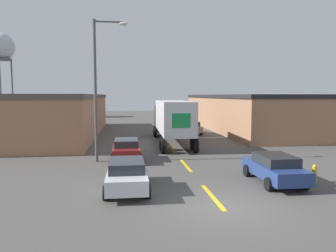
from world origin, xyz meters
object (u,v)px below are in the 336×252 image
object	(u,v)px
parked_car_right_far	(191,127)
fire_hydrant	(314,174)
parked_car_left_far	(126,149)
water_tower	(0,48)
street_lamp	(99,82)
semi_truck	(172,118)
parked_car_left_near	(127,174)
parked_car_right_near	(274,168)

from	to	relation	value
parked_car_right_far	fire_hydrant	size ratio (longest dim) A/B	4.84
fire_hydrant	parked_car_left_far	bearing A→B (deg)	142.60
water_tower	street_lamp	bearing A→B (deg)	-64.30
semi_truck	parked_car_left_far	size ratio (longest dim) A/B	2.92
parked_car_left_near	parked_car_right_near	xyz separation A→B (m)	(7.25, 0.38, 0.00)
semi_truck	street_lamp	bearing A→B (deg)	-125.18
parked_car_left_far	fire_hydrant	size ratio (longest dim) A/B	4.84
parked_car_right_near	street_lamp	size ratio (longest dim) A/B	0.48
street_lamp	fire_hydrant	xyz separation A→B (m)	(10.94, -6.69, -4.73)
semi_truck	parked_car_right_far	distance (m)	7.60
water_tower	fire_hydrant	xyz separation A→B (m)	(32.86, -52.23, -12.92)
parked_car_left_far	parked_car_left_near	size ratio (longest dim) A/B	1.00
semi_truck	parked_car_left_far	world-z (taller)	semi_truck
parked_car_left_near	parked_car_right_near	world-z (taller)	same
semi_truck	water_tower	bearing A→B (deg)	127.91
parked_car_right_near	water_tower	world-z (taller)	water_tower
semi_truck	parked_car_right_near	size ratio (longest dim) A/B	2.92
water_tower	parked_car_left_far	bearing A→B (deg)	-62.38
semi_truck	parked_car_right_far	xyz separation A→B (m)	(3.16, 6.73, -1.56)
parked_car_left_far	parked_car_left_near	distance (m)	7.16
parked_car_left_far	fire_hydrant	xyz separation A→B (m)	(9.22, -7.05, -0.29)
parked_car_right_near	water_tower	xyz separation A→B (m)	(-30.89, 51.95, 12.63)
parked_car_right_far	street_lamp	bearing A→B (deg)	-121.76
semi_truck	parked_car_left_far	xyz separation A→B (m)	(-4.09, -7.40, -1.56)
semi_truck	street_lamp	size ratio (longest dim) A/B	1.41
parked_car_left_near	street_lamp	bearing A→B (deg)	104.19
water_tower	fire_hydrant	distance (m)	63.04
parked_car_right_near	water_tower	distance (m)	61.75
street_lamp	fire_hydrant	distance (m)	13.66
parked_car_left_near	parked_car_right_near	bearing A→B (deg)	3.01
water_tower	fire_hydrant	bearing A→B (deg)	-57.82
parked_car_left_near	street_lamp	size ratio (longest dim) A/B	0.48
semi_truck	fire_hydrant	distance (m)	15.44
parked_car_right_near	street_lamp	distance (m)	11.89
street_lamp	fire_hydrant	world-z (taller)	street_lamp
parked_car_right_far	water_tower	world-z (taller)	water_tower
parked_car_left_far	parked_car_right_far	world-z (taller)	same
parked_car_left_far	parked_car_right_far	bearing A→B (deg)	62.83
parked_car_right_near	street_lamp	xyz separation A→B (m)	(-8.97, 6.41, 4.44)
parked_car_left_far	water_tower	bearing A→B (deg)	117.62
fire_hydrant	street_lamp	bearing A→B (deg)	148.56
semi_truck	water_tower	xyz separation A→B (m)	(-27.73, 37.78, 11.07)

